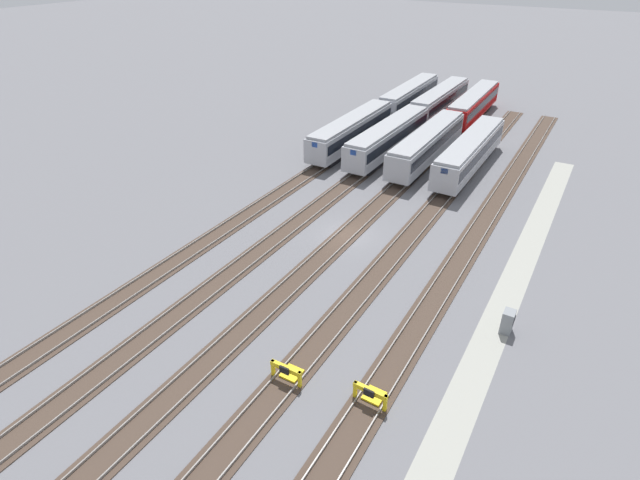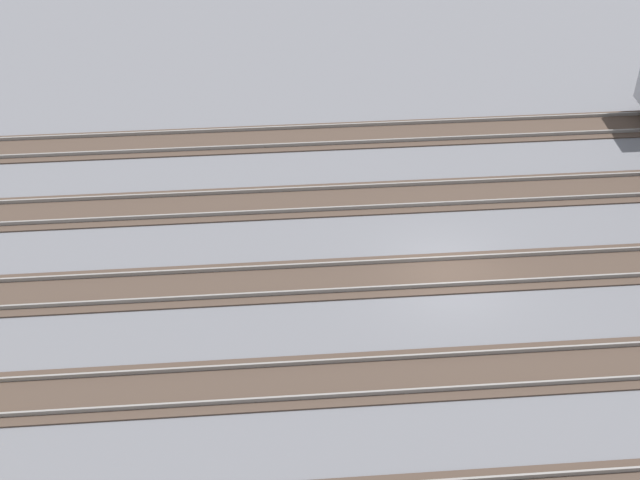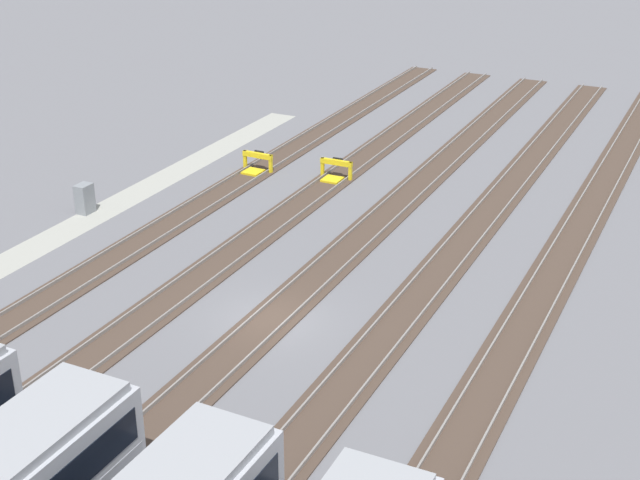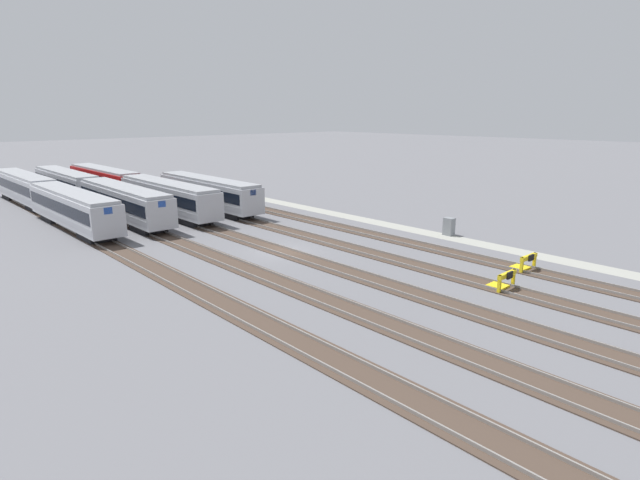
{
  "view_description": "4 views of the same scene",
  "coord_description": "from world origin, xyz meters",
  "views": [
    {
      "loc": [
        -33.19,
        -16.74,
        21.47
      ],
      "look_at": [
        -4.56,
        0.0,
        1.8
      ],
      "focal_mm": 28.0,
      "sensor_mm": 36.0,
      "label": 1
    },
    {
      "loc": [
        -6.41,
        -23.76,
        20.33
      ],
      "look_at": [
        -4.56,
        0.0,
        1.8
      ],
      "focal_mm": 50.0,
      "sensor_mm": 36.0,
      "label": 2
    },
    {
      "loc": [
        28.28,
        16.06,
        18.23
      ],
      "look_at": [
        -4.56,
        0.0,
        1.8
      ],
      "focal_mm": 50.0,
      "sensor_mm": 36.0,
      "label": 3
    },
    {
      "loc": [
        -30.46,
        23.7,
        10.7
      ],
      "look_at": [
        -4.56,
        0.0,
        1.8
      ],
      "focal_mm": 28.0,
      "sensor_mm": 36.0,
      "label": 4
    }
  ],
  "objects": [
    {
      "name": "service_walkway",
      "position": [
        0.0,
        -13.92,
        0.0
      ],
      "size": [
        54.0,
        2.0,
        0.01
      ],
      "primitive_type": "cube",
      "color": "#9E9E93",
      "rests_on": "ground"
    },
    {
      "name": "rail_track_near_inner",
      "position": [
        0.0,
        -4.8,
        0.04
      ],
      "size": [
        90.0,
        2.23,
        0.21
      ],
      "color": "#47382D",
      "rests_on": "ground"
    },
    {
      "name": "bumper_stop_nearest_track",
      "position": [
        -15.42,
        -9.61,
        0.51
      ],
      "size": [
        1.37,
        2.01,
        1.22
      ],
      "color": "yellow",
      "rests_on": "ground"
    },
    {
      "name": "subway_car_front_row_rightmost",
      "position": [
        19.58,
        9.61,
        2.04
      ],
      "size": [
        18.03,
        3.02,
        3.7
      ],
      "color": "#ADAFB7",
      "rests_on": "ground"
    },
    {
      "name": "rail_track_nearest",
      "position": [
        0.0,
        -9.6,
        0.04
      ],
      "size": [
        90.0,
        2.23,
        0.21
      ],
      "color": "#47382D",
      "rests_on": "ground"
    },
    {
      "name": "subway_car_back_row_centre",
      "position": [
        19.58,
        -4.82,
        2.04
      ],
      "size": [
        18.01,
        2.93,
        3.7
      ],
      "color": "#ADAFB7",
      "rests_on": "ground"
    },
    {
      "name": "rail_track_far_inner",
      "position": [
        0.0,
        4.8,
        0.04
      ],
      "size": [
        90.0,
        2.23,
        0.21
      ],
      "color": "#47382D",
      "rests_on": "ground"
    },
    {
      "name": "rail_track_farthest",
      "position": [
        0.0,
        9.6,
        0.04
      ],
      "size": [
        90.0,
        2.23,
        0.21
      ],
      "color": "#47382D",
      "rests_on": "ground"
    },
    {
      "name": "ground_plane",
      "position": [
        0.0,
        0.0,
        0.0
      ],
      "size": [
        400.0,
        400.0,
        0.0
      ],
      "primitive_type": "plane",
      "color": "slate"
    },
    {
      "name": "subway_car_front_row_centre",
      "position": [
        38.19,
        9.54,
        2.04
      ],
      "size": [
        18.04,
        3.11,
        3.7
      ],
      "color": "#ADAFB7",
      "rests_on": "ground"
    },
    {
      "name": "rail_track_middle",
      "position": [
        0.0,
        0.0,
        0.04
      ],
      "size": [
        90.0,
        2.24,
        0.21
      ],
      "color": "#47382D",
      "rests_on": "ground"
    },
    {
      "name": "subway_car_front_row_right_inner",
      "position": [
        38.37,
        -0.0,
        2.04
      ],
      "size": [
        18.04,
        3.08,
        3.7
      ],
      "color": "#A80F0F",
      "rests_on": "ground"
    },
    {
      "name": "subway_car_back_row_leftmost",
      "position": [
        19.58,
        0.05,
        2.04
      ],
      "size": [
        18.01,
        2.91,
        3.7
      ],
      "color": "#ADAFB7",
      "rests_on": "ground"
    },
    {
      "name": "subway_car_front_row_leftmost",
      "position": [
        38.22,
        4.8,
        2.04
      ],
      "size": [
        18.01,
        2.93,
        3.7
      ],
      "color": "#ADAFB7",
      "rests_on": "ground"
    },
    {
      "name": "bumper_stop_near_inner_track",
      "position": [
        -16.31,
        -4.8,
        0.51
      ],
      "size": [
        1.35,
        2.0,
        1.22
      ],
      "color": "yellow",
      "rests_on": "ground"
    },
    {
      "name": "subway_car_front_row_left_inner",
      "position": [
        19.58,
        4.77,
        2.04
      ],
      "size": [
        18.04,
        3.07,
        3.7
      ],
      "color": "#ADAFB7",
      "rests_on": "ground"
    },
    {
      "name": "electrical_cabinet",
      "position": [
        -5.87,
        -14.63,
        0.8
      ],
      "size": [
        0.9,
        0.73,
        1.6
      ],
      "color": "gray",
      "rests_on": "ground"
    }
  ]
}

